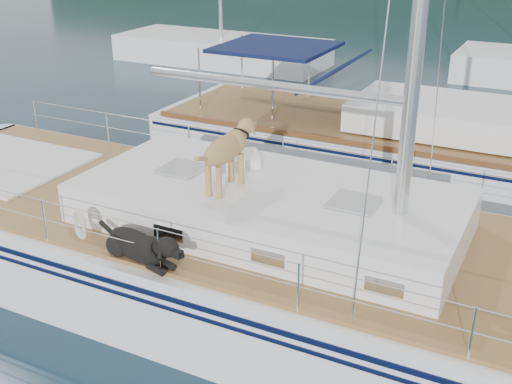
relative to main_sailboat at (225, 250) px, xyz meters
The scene contains 4 objects.
ground 0.68m from the main_sailboat, behind, with size 120.00×120.00×0.00m, color black.
main_sailboat is the anchor object (origin of this frame).
neighbor_sailboat 5.92m from the main_sailboat, 76.32° to the left, with size 11.00×3.50×13.30m.
bg_boat_west 16.18m from the main_sailboat, 120.01° to the left, with size 8.00×3.00×11.65m.
Camera 1 is at (4.26, -7.18, 5.20)m, focal length 45.00 mm.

